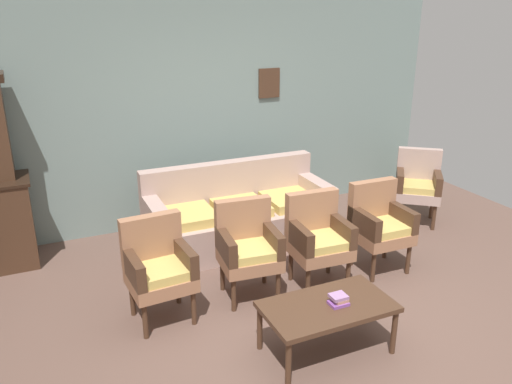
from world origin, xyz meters
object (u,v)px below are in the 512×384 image
at_px(armchair_near_cabinet, 318,236).
at_px(armchair_by_doorway, 158,265).
at_px(armchair_row_middle, 248,245).
at_px(book_stack_on_table, 339,300).
at_px(coffee_table, 328,309).
at_px(floral_couch, 238,217).
at_px(armchair_near_couch_end, 379,223).
at_px(wingback_chair_by_fireplace, 418,183).
at_px(floor_vase_by_wall, 407,173).

bearing_deg(armchair_near_cabinet, armchair_by_doorway, 178.04).
xyz_separation_m(armchair_row_middle, book_stack_on_table, (0.29, -1.07, -0.04)).
relative_size(armchair_near_cabinet, coffee_table, 0.90).
bearing_deg(floral_couch, coffee_table, -93.36).
bearing_deg(armchair_near_couch_end, book_stack_on_table, -138.49).
height_order(armchair_row_middle, wingback_chair_by_fireplace, same).
relative_size(armchair_near_cabinet, floor_vase_by_wall, 1.30).
distance_m(armchair_by_doorway, armchair_row_middle, 0.84).
bearing_deg(coffee_table, wingback_chair_by_fireplace, 36.52).
bearing_deg(armchair_row_middle, book_stack_on_table, -74.96).
relative_size(armchair_near_cabinet, book_stack_on_table, 6.36).
relative_size(armchair_near_couch_end, book_stack_on_table, 6.36).
height_order(armchair_by_doorway, floor_vase_by_wall, armchair_by_doorway).
bearing_deg(wingback_chair_by_fireplace, armchair_near_cabinet, -156.72).
bearing_deg(book_stack_on_table, floor_vase_by_wall, 42.36).
xyz_separation_m(armchair_row_middle, coffee_table, (0.21, -1.04, -0.12)).
bearing_deg(wingback_chair_by_fireplace, coffee_table, -143.48).
bearing_deg(armchair_row_middle, armchair_near_couch_end, -2.84).
relative_size(wingback_chair_by_fireplace, floor_vase_by_wall, 1.30).
bearing_deg(floral_couch, wingback_chair_by_fireplace, -7.64).
xyz_separation_m(armchair_near_couch_end, book_stack_on_table, (-1.13, -1.00, -0.04)).
bearing_deg(armchair_by_doorway, floor_vase_by_wall, 21.11).
height_order(floral_couch, armchair_by_doorway, same).
relative_size(armchair_by_doorway, wingback_chair_by_fireplace, 1.00).
relative_size(armchair_by_doorway, armchair_row_middle, 1.00).
bearing_deg(armchair_near_couch_end, coffee_table, -141.27).
bearing_deg(wingback_chair_by_fireplace, armchair_row_middle, -164.27).
bearing_deg(armchair_by_doorway, book_stack_on_table, -42.36).
bearing_deg(coffee_table, armchair_near_couch_end, 38.73).
height_order(floral_couch, armchair_near_couch_end, same).
xyz_separation_m(floral_couch, armchair_row_middle, (-0.33, -1.04, 0.17)).
relative_size(armchair_near_cabinet, armchair_near_couch_end, 1.00).
distance_m(armchair_near_couch_end, coffee_table, 1.55).
xyz_separation_m(armchair_by_doorway, armchair_near_cabinet, (1.53, -0.05, 0.00)).
xyz_separation_m(armchair_by_doorway, armchair_row_middle, (0.84, 0.04, 0.00)).
relative_size(armchair_by_doorway, book_stack_on_table, 6.36).
xyz_separation_m(armchair_near_cabinet, floor_vase_by_wall, (2.39, 1.56, -0.15)).
xyz_separation_m(floral_couch, coffee_table, (-0.12, -2.07, 0.05)).
height_order(wingback_chair_by_fireplace, book_stack_on_table, wingback_chair_by_fireplace).
bearing_deg(armchair_near_couch_end, armchair_near_cabinet, -178.32).
height_order(armchair_near_cabinet, armchair_near_couch_end, same).
xyz_separation_m(armchair_near_cabinet, coffee_table, (-0.47, -0.94, -0.12)).
relative_size(armchair_by_doorway, floor_vase_by_wall, 1.30).
height_order(armchair_row_middle, armchair_near_couch_end, same).
relative_size(wingback_chair_by_fireplace, coffee_table, 0.90).
xyz_separation_m(armchair_by_doorway, floor_vase_by_wall, (3.92, 1.51, -0.15)).
height_order(armchair_row_middle, book_stack_on_table, armchair_row_middle).
xyz_separation_m(armchair_by_doorway, coffee_table, (1.05, -1.00, -0.12)).
height_order(armchair_near_cabinet, wingback_chair_by_fireplace, same).
bearing_deg(armchair_by_doorway, floral_couch, 42.47).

